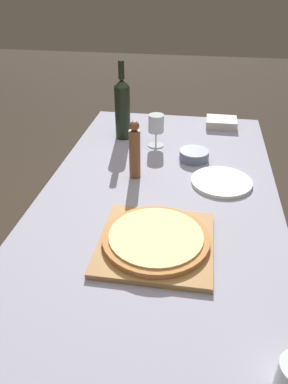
{
  "coord_description": "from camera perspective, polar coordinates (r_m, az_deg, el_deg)",
  "views": [
    {
      "loc": [
        0.13,
        -1.14,
        1.5
      ],
      "look_at": [
        -0.04,
        -0.05,
        0.81
      ],
      "focal_mm": 35.0,
      "sensor_mm": 36.0,
      "label": 1
    }
  ],
  "objects": [
    {
      "name": "food_container",
      "position": [
        2.03,
        11.71,
        10.3
      ],
      "size": [
        0.16,
        0.13,
        0.04
      ],
      "color": "#BCB7AD",
      "rests_on": "dining_table"
    },
    {
      "name": "cutting_board",
      "position": [
        1.16,
        1.81,
        -7.8
      ],
      "size": [
        0.35,
        0.35,
        0.02
      ],
      "color": "#A87A47",
      "rests_on": "dining_table"
    },
    {
      "name": "pizza",
      "position": [
        1.14,
        1.83,
        -7.01
      ],
      "size": [
        0.33,
        0.33,
        0.02
      ],
      "color": "#BC7A3D",
      "rests_on": "cutting_board"
    },
    {
      "name": "pepper_mill",
      "position": [
        1.46,
        -1.43,
        6.26
      ],
      "size": [
        0.04,
        0.04,
        0.24
      ],
      "color": "brown",
      "rests_on": "dining_table"
    },
    {
      "name": "ground_plane",
      "position": [
        1.89,
        1.6,
        -20.54
      ],
      "size": [
        12.0,
        12.0,
        0.0
      ],
      "primitive_type": "plane",
      "color": "#382D23"
    },
    {
      "name": "small_bowl",
      "position": [
        1.65,
        7.64,
        5.58
      ],
      "size": [
        0.13,
        0.13,
        0.04
      ],
      "color": "slate",
      "rests_on": "dining_table"
    },
    {
      "name": "wine_bottle",
      "position": [
        1.81,
        -3.31,
        12.67
      ],
      "size": [
        0.07,
        0.07,
        0.37
      ],
      "color": "black",
      "rests_on": "dining_table"
    },
    {
      "name": "dinner_plate",
      "position": [
        1.5,
        11.73,
        1.53
      ],
      "size": [
        0.24,
        0.24,
        0.01
      ],
      "color": "white",
      "rests_on": "dining_table"
    },
    {
      "name": "wine_glass",
      "position": [
        1.74,
        1.87,
        10.18
      ],
      "size": [
        0.07,
        0.07,
        0.15
      ],
      "color": "silver",
      "rests_on": "dining_table"
    },
    {
      "name": "dining_table",
      "position": [
        1.42,
        2.0,
        -3.96
      ],
      "size": [
        0.89,
        1.75,
        0.75
      ],
      "color": "#9393A8",
      "rests_on": "ground_plane"
    }
  ]
}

